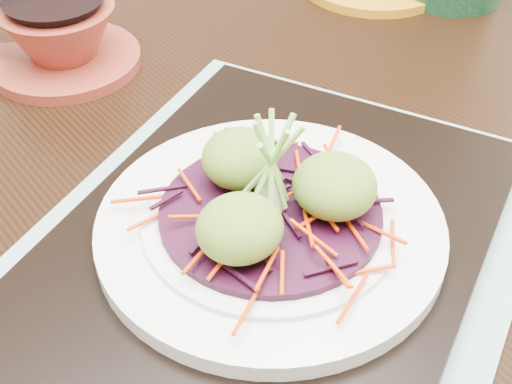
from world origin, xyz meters
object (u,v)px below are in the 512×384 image
dining_table (236,260)px  water_glass (21,13)px  serving_tray (270,243)px  white_plate (270,226)px  terracotta_bowl_set (62,40)px

dining_table → water_glass: water_glass is taller
serving_tray → white_plate: bearing=-29.9°
dining_table → terracotta_bowl_set: terracotta_bowl_set is taller
dining_table → terracotta_bowl_set: (-0.05, 0.27, 0.13)m
serving_tray → white_plate: size_ratio=1.54×
dining_table → terracotta_bowl_set: bearing=95.3°
water_glass → terracotta_bowl_set: water_glass is taller
white_plate → water_glass: bearing=97.3°
dining_table → serving_tray: bearing=-108.9°
dining_table → white_plate: bearing=-108.9°
water_glass → white_plate: bearing=-82.7°
dining_table → water_glass: size_ratio=12.57×
white_plate → terracotta_bowl_set: (-0.03, 0.36, -0.00)m
serving_tray → water_glass: size_ratio=4.08×
serving_tray → terracotta_bowl_set: size_ratio=2.04×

